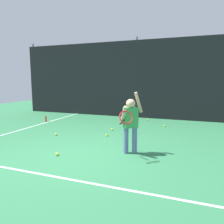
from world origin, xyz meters
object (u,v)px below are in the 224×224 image
at_px(tennis_ball_1, 56,134).
at_px(tennis_ball_3, 165,126).
at_px(tennis_ball_7, 57,154).
at_px(tennis_ball_2, 135,126).
at_px(water_bottle, 46,119).
at_px(tennis_ball_6, 107,135).
at_px(tennis_player, 130,121).
at_px(tennis_ball_0, 148,120).
at_px(tennis_ball_5, 112,129).

height_order(tennis_ball_1, tennis_ball_3, same).
bearing_deg(tennis_ball_7, tennis_ball_2, 76.68).
relative_size(water_bottle, tennis_ball_6, 3.33).
xyz_separation_m(tennis_ball_1, tennis_ball_7, (1.04, -1.45, 0.00)).
distance_m(water_bottle, tennis_ball_2, 3.50).
bearing_deg(tennis_player, tennis_ball_0, 56.54).
bearing_deg(tennis_ball_0, water_bottle, -155.33).
bearing_deg(tennis_player, tennis_ball_1, 123.82).
bearing_deg(tennis_ball_3, tennis_ball_7, -114.77).
bearing_deg(tennis_ball_2, tennis_ball_1, -133.08).
height_order(water_bottle, tennis_ball_0, water_bottle).
bearing_deg(tennis_ball_6, tennis_ball_5, 99.18).
distance_m(tennis_ball_5, tennis_ball_7, 2.67).
xyz_separation_m(tennis_ball_3, tennis_ball_7, (-1.77, -3.84, 0.00)).
height_order(tennis_player, water_bottle, tennis_player).
height_order(water_bottle, tennis_ball_2, water_bottle).
height_order(tennis_ball_1, tennis_ball_7, same).
bearing_deg(tennis_ball_6, water_bottle, 158.33).
bearing_deg(tennis_ball_0, tennis_player, -84.06).
height_order(tennis_ball_1, tennis_ball_6, same).
xyz_separation_m(water_bottle, tennis_ball_0, (3.66, 1.68, -0.08)).
bearing_deg(tennis_ball_0, tennis_ball_7, -101.70).
xyz_separation_m(tennis_ball_2, tennis_ball_5, (-0.56, -0.77, 0.00)).
bearing_deg(tennis_ball_1, tennis_ball_7, -54.26).
bearing_deg(tennis_ball_5, tennis_ball_7, -95.46).
bearing_deg(tennis_ball_5, tennis_ball_2, 54.20).
relative_size(tennis_ball_0, tennis_ball_7, 1.00).
xyz_separation_m(tennis_ball_1, tennis_ball_2, (1.85, 1.98, 0.00)).
height_order(tennis_ball_2, tennis_ball_6, same).
relative_size(tennis_ball_0, tennis_ball_2, 1.00).
xyz_separation_m(tennis_ball_0, tennis_ball_5, (-0.74, -2.13, 0.00)).
xyz_separation_m(tennis_ball_0, tennis_ball_1, (-2.03, -3.34, 0.00)).
bearing_deg(tennis_player, tennis_ball_7, 167.13).
bearing_deg(tennis_ball_6, tennis_ball_1, -162.40).
relative_size(tennis_ball_0, tennis_ball_3, 1.00).
distance_m(water_bottle, tennis_ball_7, 4.10).
bearing_deg(tennis_player, water_bottle, 110.15).
xyz_separation_m(water_bottle, tennis_ball_1, (1.63, -1.66, -0.08)).
bearing_deg(water_bottle, tennis_ball_6, -21.67).
distance_m(tennis_player, tennis_ball_2, 2.88).
height_order(tennis_player, tennis_ball_1, tennis_player).
distance_m(tennis_ball_3, tennis_ball_6, 2.39).
bearing_deg(tennis_ball_5, tennis_ball_3, 37.86).
relative_size(tennis_ball_2, tennis_ball_5, 1.00).
height_order(tennis_ball_0, tennis_ball_6, same).
height_order(water_bottle, tennis_ball_1, water_bottle).
bearing_deg(tennis_ball_0, tennis_ball_5, -109.08).
bearing_deg(tennis_ball_2, tennis_ball_6, -105.86).
relative_size(tennis_ball_0, tennis_ball_6, 1.00).
bearing_deg(water_bottle, tennis_ball_7, -49.36).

